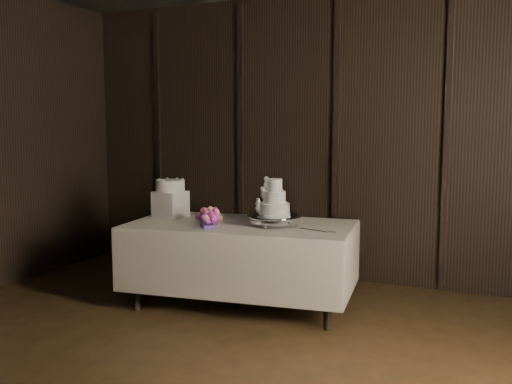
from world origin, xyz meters
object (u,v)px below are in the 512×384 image
at_px(small_cake, 170,186).
at_px(cake_stand, 274,220).
at_px(wedding_cake, 271,201).
at_px(bouquet, 209,217).
at_px(box_pedestal, 171,204).
at_px(display_table, 241,261).

bearing_deg(small_cake, cake_stand, 0.35).
bearing_deg(small_cake, wedding_cake, -0.38).
distance_m(cake_stand, bouquet, 0.57).
xyz_separation_m(cake_stand, box_pedestal, (-1.06, -0.01, 0.08)).
distance_m(display_table, bouquet, 0.50).
relative_size(wedding_cake, box_pedestal, 1.23).
bearing_deg(box_pedestal, bouquet, -20.56).
distance_m(cake_stand, wedding_cake, 0.17).
distance_m(cake_stand, small_cake, 1.09).
distance_m(cake_stand, box_pedestal, 1.07).
bearing_deg(wedding_cake, display_table, 168.69).
relative_size(display_table, wedding_cake, 6.60).
bearing_deg(bouquet, display_table, 37.60).
bearing_deg(small_cake, box_pedestal, 0.00).
bearing_deg(display_table, small_cake, 170.31).
xyz_separation_m(wedding_cake, bouquet, (-0.51, -0.19, -0.15)).
xyz_separation_m(display_table, bouquet, (-0.22, -0.17, 0.41)).
height_order(wedding_cake, bouquet, wedding_cake).
xyz_separation_m(bouquet, small_cake, (-0.53, 0.20, 0.24)).
height_order(cake_stand, box_pedestal, box_pedestal).
xyz_separation_m(display_table, small_cake, (-0.75, 0.03, 0.65)).
height_order(cake_stand, bouquet, bouquet).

